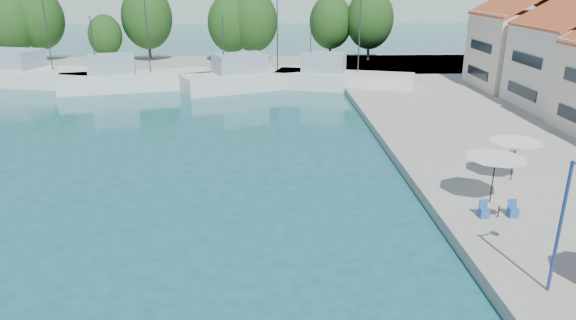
{
  "coord_description": "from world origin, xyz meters",
  "views": [
    {
      "loc": [
        -2.23,
        -1.0,
        11.33
      ],
      "look_at": [
        -1.05,
        26.0,
        1.73
      ],
      "focal_mm": 32.0,
      "sensor_mm": 36.0,
      "label": 1
    }
  ],
  "objects_px": {
    "trawler_03": "(259,78)",
    "umbrella_white": "(495,163)",
    "trawler_02": "(132,80)",
    "trawler_01": "(33,75)",
    "street_lamp": "(572,201)",
    "umbrella_cream": "(516,146)",
    "trawler_04": "(340,79)"
  },
  "relations": [
    {
      "from": "trawler_02",
      "to": "street_lamp",
      "type": "relative_size",
      "value": 3.22
    },
    {
      "from": "trawler_03",
      "to": "umbrella_white",
      "type": "bearing_deg",
      "value": -92.83
    },
    {
      "from": "trawler_02",
      "to": "street_lamp",
      "type": "distance_m",
      "value": 46.89
    },
    {
      "from": "umbrella_white",
      "to": "umbrella_cream",
      "type": "bearing_deg",
      "value": 50.2
    },
    {
      "from": "street_lamp",
      "to": "trawler_02",
      "type": "bearing_deg",
      "value": 103.08
    },
    {
      "from": "trawler_01",
      "to": "street_lamp",
      "type": "relative_size",
      "value": 4.33
    },
    {
      "from": "trawler_03",
      "to": "umbrella_white",
      "type": "height_order",
      "value": "trawler_03"
    },
    {
      "from": "trawler_03",
      "to": "umbrella_cream",
      "type": "bearing_deg",
      "value": -87.1
    },
    {
      "from": "trawler_01",
      "to": "umbrella_white",
      "type": "distance_m",
      "value": 51.46
    },
    {
      "from": "trawler_04",
      "to": "trawler_01",
      "type": "bearing_deg",
      "value": -169.73
    },
    {
      "from": "trawler_04",
      "to": "street_lamp",
      "type": "xyz_separation_m",
      "value": [
        2.45,
        -38.93,
        3.02
      ]
    },
    {
      "from": "trawler_01",
      "to": "trawler_02",
      "type": "height_order",
      "value": "same"
    },
    {
      "from": "trawler_02",
      "to": "umbrella_white",
      "type": "xyz_separation_m",
      "value": [
        25.59,
        -32.06,
        1.67
      ]
    },
    {
      "from": "trawler_01",
      "to": "umbrella_white",
      "type": "bearing_deg",
      "value": -28.74
    },
    {
      "from": "trawler_01",
      "to": "trawler_03",
      "type": "distance_m",
      "value": 25.6
    },
    {
      "from": "umbrella_white",
      "to": "umbrella_cream",
      "type": "xyz_separation_m",
      "value": [
        2.42,
        2.91,
        -0.12
      ]
    },
    {
      "from": "trawler_03",
      "to": "street_lamp",
      "type": "distance_m",
      "value": 41.66
    },
    {
      "from": "trawler_03",
      "to": "street_lamp",
      "type": "relative_size",
      "value": 3.56
    },
    {
      "from": "umbrella_cream",
      "to": "street_lamp",
      "type": "height_order",
      "value": "street_lamp"
    },
    {
      "from": "trawler_02",
      "to": "trawler_03",
      "type": "distance_m",
      "value": 13.62
    },
    {
      "from": "trawler_01",
      "to": "trawler_03",
      "type": "relative_size",
      "value": 1.22
    },
    {
      "from": "umbrella_white",
      "to": "trawler_03",
      "type": "bearing_deg",
      "value": 110.29
    },
    {
      "from": "umbrella_cream",
      "to": "street_lamp",
      "type": "xyz_separation_m",
      "value": [
        -3.23,
        -10.53,
        1.46
      ]
    },
    {
      "from": "trawler_03",
      "to": "umbrella_cream",
      "type": "xyz_separation_m",
      "value": [
        14.4,
        -29.49,
        1.56
      ]
    },
    {
      "from": "trawler_02",
      "to": "trawler_01",
      "type": "bearing_deg",
      "value": 151.8
    },
    {
      "from": "trawler_02",
      "to": "trawler_03",
      "type": "height_order",
      "value": "same"
    },
    {
      "from": "trawler_02",
      "to": "umbrella_cream",
      "type": "bearing_deg",
      "value": -59.06
    },
    {
      "from": "umbrella_white",
      "to": "street_lamp",
      "type": "xyz_separation_m",
      "value": [
        -0.8,
        -7.62,
        1.34
      ]
    },
    {
      "from": "trawler_02",
      "to": "umbrella_cream",
      "type": "xyz_separation_m",
      "value": [
        28.02,
        -29.16,
        1.56
      ]
    },
    {
      "from": "trawler_04",
      "to": "street_lamp",
      "type": "distance_m",
      "value": 39.13
    },
    {
      "from": "trawler_03",
      "to": "trawler_02",
      "type": "bearing_deg",
      "value": 158.29
    },
    {
      "from": "trawler_01",
      "to": "street_lamp",
      "type": "height_order",
      "value": "trawler_01"
    }
  ]
}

